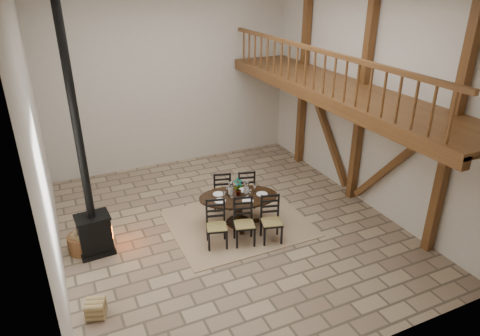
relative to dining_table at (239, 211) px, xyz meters
name	(u,v)px	position (x,y,z in m)	size (l,w,h in m)	color
ground	(229,226)	(-0.20, 0.11, -0.40)	(8.00, 8.00, 0.00)	tan
room_shell	(280,89)	(0.99, 0.11, 2.62)	(7.02, 8.02, 5.01)	beige
rug	(239,223)	(0.03, 0.10, -0.39)	(3.00, 2.50, 0.02)	tan
dining_table	(239,211)	(0.00, 0.00, 0.00)	(2.00, 2.21, 1.12)	black
wood_stove	(90,204)	(-3.04, 0.33, 0.72)	(0.69, 0.55, 5.00)	black
log_basket	(82,242)	(-3.29, 0.51, -0.20)	(0.57, 0.57, 0.47)	brown
log_stack	(96,309)	(-3.30, -1.51, -0.24)	(0.39, 0.40, 0.32)	tan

